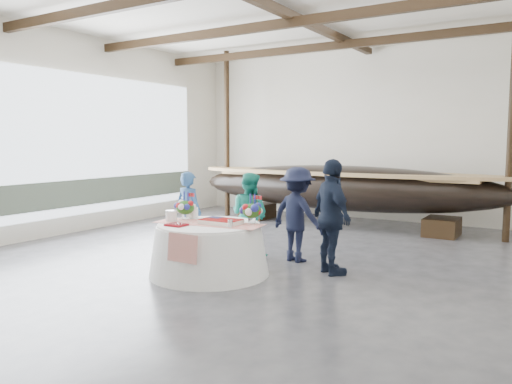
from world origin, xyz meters
The scene contains 12 objects.
floor centered at (0.00, 0.00, 0.00)m, with size 10.00×12.00×0.01m, color #3D3D42.
wall_back centered at (0.00, 6.00, 2.25)m, with size 10.00×0.02×4.50m, color silver.
wall_left centered at (-5.00, 0.00, 2.25)m, with size 0.02×12.00×4.50m, color silver.
pavilion_structure centered at (0.00, 0.77, 4.00)m, with size 9.80×11.76×4.50m.
open_bay centered at (-4.95, 1.00, 1.83)m, with size 0.03×7.00×3.20m.
longboat_display centered at (-0.14, 4.45, 0.95)m, with size 7.93×1.59×1.49m.
banquet_table centered at (-0.21, -0.78, 0.40)m, with size 1.87×1.87×0.80m.
tabletop_items centered at (-0.24, -0.62, 0.95)m, with size 1.79×1.05×0.40m.
guest_woman_blue centered at (-1.44, 0.24, 0.76)m, with size 0.55×0.36×1.52m, color #295185.
guest_woman_teal centered at (-0.34, 0.60, 0.76)m, with size 0.74×0.57×1.52m, color #1C907B.
guest_man_left centered at (0.57, 0.71, 0.82)m, with size 1.06×0.61×1.63m, color black.
guest_man_right centered at (1.41, 0.22, 0.90)m, with size 1.06×0.44×1.80m, color black.
Camera 1 is at (4.41, -6.91, 2.08)m, focal length 35.00 mm.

